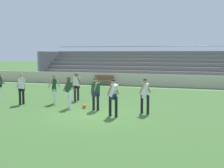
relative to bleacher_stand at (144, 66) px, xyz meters
The scene contains 13 objects.
ground_plane 16.92m from the bleacher_stand, 84.46° to the right, with size 160.00×160.00×0.00m, color #3D662D.
field_line_sideline 5.41m from the bleacher_stand, 71.65° to the right, with size 44.00×0.12×0.01m, color white.
sideline_wall 4.08m from the bleacher_stand, 65.57° to the right, with size 48.00×0.16×1.06m, color beige.
bleacher_stand is the anchor object (origin of this frame).
bench_near_bin 5.00m from the bleacher_stand, 125.10° to the right, with size 1.80×0.40×0.90m.
player_dark_pressing_high 15.69m from the bleacher_stand, 85.83° to the right, with size 0.46×0.60×1.65m.
player_dark_deep_cover 15.60m from the bleacher_stand, 91.41° to the right, with size 0.51×0.45×1.67m.
player_white_wide_left 16.12m from the bleacher_stand, 76.73° to the right, with size 0.51×0.44×1.70m.
player_dark_overlapping 14.67m from the bleacher_stand, 97.27° to the right, with size 0.65×0.48×1.66m.
player_white_dropping_back 13.13m from the bleacher_stand, 95.10° to the right, with size 0.58×0.49×1.69m.
player_white_challenging 16.98m from the bleacher_stand, 81.64° to the right, with size 0.48×0.47×1.73m.
player_white_trailing_run 15.76m from the bleacher_stand, 102.81° to the right, with size 0.57×0.43×1.69m.
soccer_ball 15.35m from the bleacher_stand, 88.73° to the right, with size 0.22×0.22×0.22m, color orange.
Camera 1 is at (5.32, -13.13, 2.91)m, focal length 49.20 mm.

